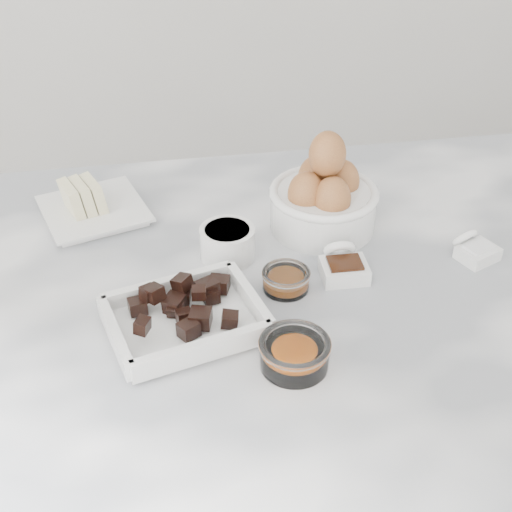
{
  "coord_description": "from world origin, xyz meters",
  "views": [
    {
      "loc": [
        -0.11,
        -0.74,
        1.54
      ],
      "look_at": [
        0.02,
        0.03,
        0.98
      ],
      "focal_mm": 50.0,
      "sensor_mm": 36.0,
      "label": 1
    }
  ],
  "objects_px": {
    "chocolate_dish": "(185,316)",
    "egg_bowl": "(324,197)",
    "sugar_ramekin": "(227,242)",
    "salt_spoon": "(475,249)",
    "honey_bowl": "(286,280)",
    "zest_bowl": "(295,352)",
    "butter_plate": "(91,204)",
    "vanilla_spoon": "(343,265)"
  },
  "relations": [
    {
      "from": "chocolate_dish",
      "to": "egg_bowl",
      "type": "xyz_separation_m",
      "value": [
        0.23,
        0.2,
        0.03
      ]
    },
    {
      "from": "sugar_ramekin",
      "to": "salt_spoon",
      "type": "relative_size",
      "value": 1.01
    },
    {
      "from": "egg_bowl",
      "to": "honey_bowl",
      "type": "height_order",
      "value": "egg_bowl"
    },
    {
      "from": "salt_spoon",
      "to": "chocolate_dish",
      "type": "bearing_deg",
      "value": -168.15
    },
    {
      "from": "chocolate_dish",
      "to": "zest_bowl",
      "type": "bearing_deg",
      "value": -34.96
    },
    {
      "from": "egg_bowl",
      "to": "zest_bowl",
      "type": "relative_size",
      "value": 1.9
    },
    {
      "from": "sugar_ramekin",
      "to": "salt_spoon",
      "type": "distance_m",
      "value": 0.35
    },
    {
      "from": "butter_plate",
      "to": "egg_bowl",
      "type": "distance_m",
      "value": 0.36
    },
    {
      "from": "chocolate_dish",
      "to": "honey_bowl",
      "type": "relative_size",
      "value": 3.31
    },
    {
      "from": "honey_bowl",
      "to": "vanilla_spoon",
      "type": "relative_size",
      "value": 0.85
    },
    {
      "from": "honey_bowl",
      "to": "salt_spoon",
      "type": "xyz_separation_m",
      "value": [
        0.28,
        0.03,
        -0.0
      ]
    },
    {
      "from": "egg_bowl",
      "to": "zest_bowl",
      "type": "height_order",
      "value": "egg_bowl"
    },
    {
      "from": "honey_bowl",
      "to": "salt_spoon",
      "type": "relative_size",
      "value": 0.85
    },
    {
      "from": "vanilla_spoon",
      "to": "butter_plate",
      "type": "bearing_deg",
      "value": 148.26
    },
    {
      "from": "egg_bowl",
      "to": "butter_plate",
      "type": "bearing_deg",
      "value": 165.4
    },
    {
      "from": "salt_spoon",
      "to": "honey_bowl",
      "type": "bearing_deg",
      "value": -174.54
    },
    {
      "from": "chocolate_dish",
      "to": "sugar_ramekin",
      "type": "relative_size",
      "value": 2.77
    },
    {
      "from": "vanilla_spoon",
      "to": "chocolate_dish",
      "type": "bearing_deg",
      "value": -160.44
    },
    {
      "from": "zest_bowl",
      "to": "honey_bowl",
      "type": "bearing_deg",
      "value": 82.33
    },
    {
      "from": "honey_bowl",
      "to": "zest_bowl",
      "type": "distance_m",
      "value": 0.15
    },
    {
      "from": "salt_spoon",
      "to": "egg_bowl",
      "type": "bearing_deg",
      "value": 149.59
    },
    {
      "from": "sugar_ramekin",
      "to": "vanilla_spoon",
      "type": "bearing_deg",
      "value": -24.15
    },
    {
      "from": "honey_bowl",
      "to": "salt_spoon",
      "type": "height_order",
      "value": "salt_spoon"
    },
    {
      "from": "egg_bowl",
      "to": "chocolate_dish",
      "type": "bearing_deg",
      "value": -138.1
    },
    {
      "from": "sugar_ramekin",
      "to": "chocolate_dish",
      "type": "bearing_deg",
      "value": -116.42
    },
    {
      "from": "butter_plate",
      "to": "vanilla_spoon",
      "type": "relative_size",
      "value": 2.43
    },
    {
      "from": "vanilla_spoon",
      "to": "salt_spoon",
      "type": "distance_m",
      "value": 0.2
    },
    {
      "from": "sugar_ramekin",
      "to": "honey_bowl",
      "type": "xyz_separation_m",
      "value": [
        0.07,
        -0.09,
        -0.01
      ]
    },
    {
      "from": "chocolate_dish",
      "to": "salt_spoon",
      "type": "relative_size",
      "value": 2.8
    },
    {
      "from": "egg_bowl",
      "to": "vanilla_spoon",
      "type": "bearing_deg",
      "value": -90.59
    },
    {
      "from": "egg_bowl",
      "to": "salt_spoon",
      "type": "xyz_separation_m",
      "value": [
        0.2,
        -0.11,
        -0.04
      ]
    },
    {
      "from": "chocolate_dish",
      "to": "egg_bowl",
      "type": "height_order",
      "value": "egg_bowl"
    },
    {
      "from": "egg_bowl",
      "to": "honey_bowl",
      "type": "xyz_separation_m",
      "value": [
        -0.09,
        -0.14,
        -0.04
      ]
    },
    {
      "from": "vanilla_spoon",
      "to": "salt_spoon",
      "type": "height_order",
      "value": "vanilla_spoon"
    },
    {
      "from": "zest_bowl",
      "to": "sugar_ramekin",
      "type": "bearing_deg",
      "value": 101.59
    },
    {
      "from": "chocolate_dish",
      "to": "egg_bowl",
      "type": "bearing_deg",
      "value": 41.9
    },
    {
      "from": "sugar_ramekin",
      "to": "honey_bowl",
      "type": "height_order",
      "value": "sugar_ramekin"
    },
    {
      "from": "butter_plate",
      "to": "honey_bowl",
      "type": "relative_size",
      "value": 2.85
    },
    {
      "from": "chocolate_dish",
      "to": "vanilla_spoon",
      "type": "height_order",
      "value": "chocolate_dish"
    },
    {
      "from": "chocolate_dish",
      "to": "sugar_ramekin",
      "type": "bearing_deg",
      "value": 63.58
    },
    {
      "from": "chocolate_dish",
      "to": "vanilla_spoon",
      "type": "bearing_deg",
      "value": 19.56
    },
    {
      "from": "butter_plate",
      "to": "chocolate_dish",
      "type": "bearing_deg",
      "value": -67.78
    }
  ]
}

